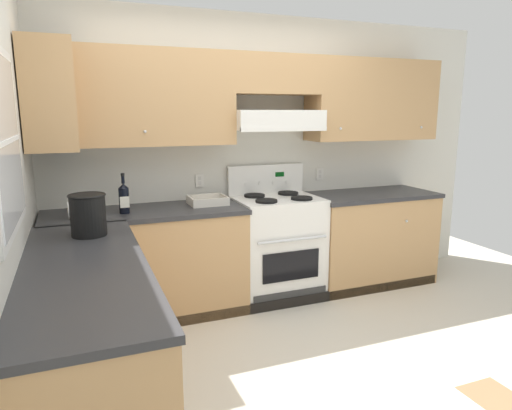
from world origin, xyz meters
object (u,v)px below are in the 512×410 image
(stove, at_px, (277,246))
(bucket, at_px, (88,214))
(bowl, at_px, (208,202))
(wine_bottle, at_px, (124,198))
(paper_towel_roll, at_px, (77,210))

(stove, bearing_deg, bucket, -157.91)
(bowl, distance_m, bucket, 1.21)
(wine_bottle, xyz_separation_m, paper_towel_roll, (-0.35, -0.04, -0.06))
(paper_towel_roll, bearing_deg, wine_bottle, 6.86)
(stove, xyz_separation_m, bowl, (-0.64, 0.04, 0.46))
(stove, distance_m, bowl, 0.79)
(bowl, xyz_separation_m, bucket, (-0.98, -0.70, 0.12))
(wine_bottle, bearing_deg, stove, 2.68)
(bowl, bearing_deg, stove, -3.87)
(bucket, xyz_separation_m, paper_towel_roll, (-0.06, 0.55, -0.08))
(stove, height_order, wine_bottle, wine_bottle)
(bucket, bearing_deg, paper_towel_roll, 96.48)
(bowl, height_order, bucket, bucket)
(paper_towel_roll, bearing_deg, bowl, 8.01)
(bucket, bearing_deg, bowl, 35.50)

